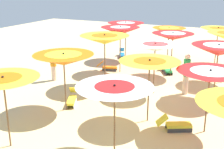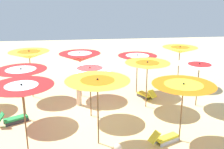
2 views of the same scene
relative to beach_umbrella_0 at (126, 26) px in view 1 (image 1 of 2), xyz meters
The scene contains 21 objects.
ground 6.36m from the beach_umbrella_0, 54.37° to the right, with size 41.83×41.83×0.04m, color beige.
beach_umbrella_0 is the anchor object (origin of this frame).
beach_umbrella_1 2.67m from the beach_umbrella_0, 73.35° to the right, with size 2.09×2.09×2.57m.
beach_umbrella_2 5.16m from the beach_umbrella_0, 77.88° to the right, with size 2.28×2.28×2.54m.
beach_umbrella_3 8.15m from the beach_umbrella_0, 83.56° to the right, with size 2.27×2.27×2.31m.
beach_umbrella_4 11.08m from the beach_umbrella_0, 85.49° to the right, with size 2.09×2.09×2.27m.
beach_umbrella_5 2.69m from the beach_umbrella_0, 20.48° to the left, with size 2.04×2.04×2.16m.
beach_umbrella_6 4.02m from the beach_umbrella_0, 29.78° to the right, with size 2.16×2.16×2.35m.
beach_umbrella_7 5.98m from the beach_umbrella_0, 54.79° to the right, with size 2.06×2.06×2.33m.
beach_umbrella_8 8.64m from the beach_umbrella_0, 61.64° to the right, with size 2.12×2.12×2.31m.
beach_umbrella_9 10.86m from the beach_umbrella_0, 68.65° to the right, with size 2.15×2.15×2.18m.
beach_umbrella_10 5.45m from the beach_umbrella_0, ahead, with size 1.97×1.97×2.36m.
beach_umbrella_12 7.49m from the beach_umbrella_0, 36.78° to the right, with size 2.18×2.18×2.43m.
beach_umbrella_13 9.73m from the beach_umbrella_0, 51.14° to the right, with size 2.11×2.11×2.19m.
lounger_0 3.30m from the beach_umbrella_0, 88.60° to the right, with size 1.18×0.60×0.53m.
lounger_1 9.66m from the beach_umbrella_0, 56.57° to the right, with size 1.23×0.89×0.56m.
lounger_2 4.05m from the beach_umbrella_0, 26.26° to the right, with size 0.93×1.28×0.59m.
lounger_3 2.11m from the beach_umbrella_0, 131.67° to the left, with size 0.84×1.32×0.56m.
lounger_4 7.80m from the beach_umbrella_0, 83.93° to the right, with size 0.84×1.32×0.59m.
beachgoer_0 6.57m from the beach_umbrella_0, 42.49° to the right, with size 0.30×0.30×1.83m.
beachgoer_1 5.76m from the beach_umbrella_0, 107.38° to the right, with size 0.30×0.30×1.63m.
Camera 1 is at (3.59, -11.96, 4.81)m, focal length 46.75 mm.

